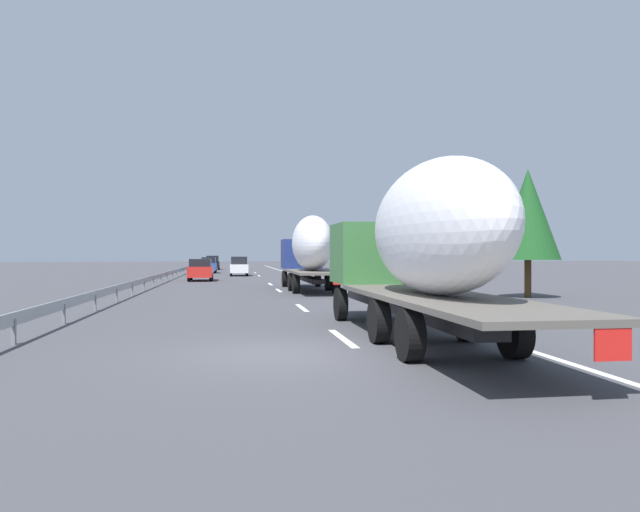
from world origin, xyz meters
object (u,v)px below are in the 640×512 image
truck_trailing (420,242)px  car_blue_sedan (209,265)px  car_red_compact (201,270)px  road_sign (312,252)px  truck_lead (309,249)px  car_white_van (239,266)px  car_black_suv (213,263)px

truck_trailing → car_blue_sedan: bearing=7.5°
truck_trailing → car_red_compact: (33.84, 6.99, -1.51)m
truck_trailing → road_sign: truck_trailing is taller
truck_lead → car_white_van: bearing=8.8°
road_sign → truck_trailing: bearing=175.7°
car_red_compact → car_black_suv: bearing=0.2°
truck_trailing → car_red_compact: truck_trailing is taller
road_sign → car_blue_sedan: bearing=38.4°
truck_lead → car_black_suv: size_ratio=2.89×
truck_lead → car_blue_sedan: size_ratio=2.95×
car_black_suv → car_white_van: 24.85m
car_red_compact → truck_trailing: bearing=-168.3°
car_blue_sedan → car_white_van: size_ratio=0.93×
car_blue_sedan → truck_lead: bearing=-168.1°
car_white_van → road_sign: size_ratio=1.28×
car_black_suv → car_red_compact: (-35.46, -0.13, -0.07)m
car_black_suv → car_white_van: car_black_suv is taller
car_red_compact → car_white_van: size_ratio=0.97×
truck_trailing → car_white_van: truck_trailing is taller
car_blue_sedan → car_white_van: (-9.24, -3.31, 0.04)m
car_black_suv → car_blue_sedan: car_black_suv is taller
road_sign → car_white_van: bearing=62.3°
truck_lead → car_white_van: 24.85m
truck_trailing → car_black_suv: bearing=5.9°
car_white_van → truck_trailing: bearing=-175.2°
truck_trailing → car_white_van: size_ratio=3.06×
truck_lead → road_sign: 21.13m
truck_lead → car_blue_sedan: (33.75, 7.09, -1.53)m
car_white_van → road_sign: 7.91m
truck_trailing → car_black_suv: (69.30, 7.12, -1.44)m
car_blue_sedan → road_sign: road_sign is taller
car_red_compact → car_blue_sedan: (20.07, 0.11, 0.01)m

